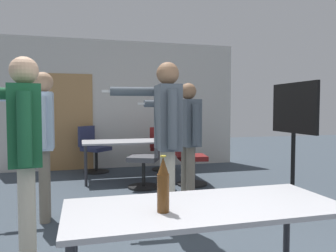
# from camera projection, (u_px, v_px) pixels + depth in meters

# --- Properties ---
(back_wall) EXTENTS (5.22, 0.12, 2.80)m
(back_wall) POSITION_uv_depth(u_px,v_px,m) (121.00, 105.00, 7.28)
(back_wall) COLOR beige
(back_wall) RESTS_ON ground_plane
(conference_table_near) EXTENTS (1.71, 0.71, 0.72)m
(conference_table_near) POSITION_uv_depth(u_px,v_px,m) (205.00, 216.00, 2.04)
(conference_table_near) COLOR #A8A8AD
(conference_table_near) RESTS_ON ground_plane
(conference_table_far) EXTENTS (2.06, 0.77, 0.72)m
(conference_table_far) POSITION_uv_depth(u_px,v_px,m) (139.00, 144.00, 6.08)
(conference_table_far) COLOR #A8A8AD
(conference_table_far) RESTS_ON ground_plane
(tv_screen) EXTENTS (0.44, 0.99, 1.69)m
(tv_screen) POSITION_uv_depth(u_px,v_px,m) (294.00, 128.00, 4.70)
(tv_screen) COLOR black
(tv_screen) RESTS_ON ground_plane
(person_far_watching) EXTENTS (0.80, 0.65, 1.81)m
(person_far_watching) POSITION_uv_depth(u_px,v_px,m) (166.00, 128.00, 3.51)
(person_far_watching) COLOR beige
(person_far_watching) RESTS_ON ground_plane
(person_right_polo) EXTENTS (0.85, 0.66, 1.75)m
(person_right_polo) POSITION_uv_depth(u_px,v_px,m) (24.00, 140.00, 2.74)
(person_right_polo) COLOR beige
(person_right_polo) RESTS_ON ground_plane
(person_near_casual) EXTENTS (0.80, 0.59, 1.66)m
(person_near_casual) POSITION_uv_depth(u_px,v_px,m) (187.00, 131.00, 4.48)
(person_near_casual) COLOR slate
(person_near_casual) RESTS_ON ground_plane
(person_left_plaid) EXTENTS (0.79, 0.57, 1.74)m
(person_left_plaid) POSITION_uv_depth(u_px,v_px,m) (42.00, 130.00, 3.80)
(person_left_plaid) COLOR slate
(person_left_plaid) RESTS_ON ground_plane
(office_chair_side_rolled) EXTENTS (0.65, 0.68, 0.93)m
(office_chair_side_rolled) POSITION_uv_depth(u_px,v_px,m) (163.00, 150.00, 6.91)
(office_chair_side_rolled) COLOR black
(office_chair_side_rolled) RESTS_ON ground_plane
(office_chair_far_left) EXTENTS (0.66, 0.62, 0.95)m
(office_chair_far_left) POSITION_uv_depth(u_px,v_px,m) (148.00, 161.00, 5.40)
(office_chair_far_left) COLOR black
(office_chair_far_left) RESTS_ON ground_plane
(office_chair_mid_tucked) EXTENTS (0.69, 0.68, 0.95)m
(office_chair_mid_tucked) POSITION_uv_depth(u_px,v_px,m) (93.00, 150.00, 6.75)
(office_chair_mid_tucked) COLOR black
(office_chair_mid_tucked) RESTS_ON ground_plane
(office_chair_far_right) EXTENTS (0.57, 0.52, 0.94)m
(office_chair_far_right) POSITION_uv_depth(u_px,v_px,m) (188.00, 160.00, 5.62)
(office_chair_far_right) COLOR black
(office_chair_far_right) RESTS_ON ground_plane
(beer_bottle) EXTENTS (0.07, 0.07, 0.33)m
(beer_bottle) POSITION_uv_depth(u_px,v_px,m) (163.00, 186.00, 1.88)
(beer_bottle) COLOR #563314
(beer_bottle) RESTS_ON conference_table_near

